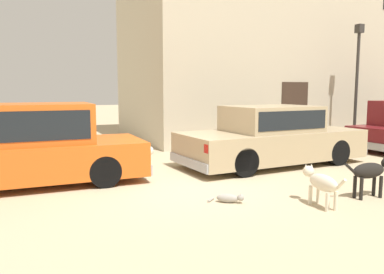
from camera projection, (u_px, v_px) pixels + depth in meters
name	position (u px, v px, depth m)	size (l,w,h in m)	color
ground_plane	(184.00, 185.00, 7.43)	(80.00, 80.00, 0.00)	tan
parked_sedan_nearest	(25.00, 143.00, 7.32)	(4.54, 1.86, 1.57)	#D15619
parked_sedan_second	(272.00, 136.00, 9.35)	(4.86, 2.09, 1.45)	tan
apartment_block	(291.00, 39.00, 16.17)	(13.63, 5.73, 7.97)	#BCB299
stray_dog_spotted	(321.00, 182.00, 6.01)	(0.25, 1.01, 0.63)	beige
stray_dog_tan	(371.00, 171.00, 6.49)	(1.02, 0.25, 0.70)	black
stray_cat	(229.00, 198.00, 6.24)	(0.54, 0.46, 0.17)	gray
street_lamp	(357.00, 69.00, 12.82)	(0.22, 0.22, 4.00)	#2D2B28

